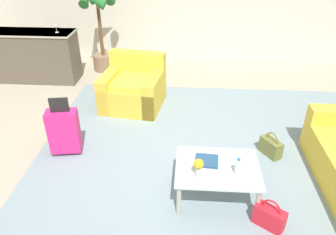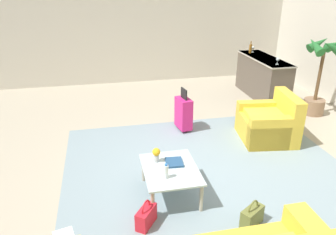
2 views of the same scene
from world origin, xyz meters
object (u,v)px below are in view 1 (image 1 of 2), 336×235
Objects in this scene: flower_vase at (198,166)px; wine_glass_left_of_centre at (56,27)px; handbag_red at (269,217)px; potted_palm at (100,29)px; coffee_table_book at (207,161)px; armchair at (134,89)px; bar_console at (30,55)px; coffee_table at (217,171)px; water_bottle at (238,167)px; suitcase_magenta at (64,131)px; handbag_olive at (271,147)px.

wine_glass_left_of_centre reaches higher than flower_vase.
handbag_red is 4.99m from potted_palm.
coffee_table_book reaches higher than handbag_red.
flower_vase is 1.33× the size of wine_glass_left_of_centre.
armchair is 0.64× the size of potted_palm.
flower_vase is at bearing -44.74° from bar_console.
armchair is 4.20× the size of coffee_table_book.
flower_vase is at bearing -108.87° from coffee_table_book.
coffee_table is at bearing -29.06° from coffee_table_book.
water_bottle is 0.57× the size of handbag_red.
armchair is 2.53m from coffee_table.
bar_console reaches higher than water_bottle.
suitcase_magenta is 2.80m from handbag_olive.
flower_vase reaches higher than handbag_red.
wine_glass_left_of_centre is (0.64, -0.03, 0.58)m from bar_console.
coffee_table_book is 0.87m from handbag_red.
armchair is 3.02× the size of handbag_olive.
flower_vase is at bearing -62.78° from potted_palm.
coffee_table_book is 4.20m from potted_palm.
suitcase_magenta is (-1.88, 0.62, -0.08)m from coffee_table_book.
wine_glass_left_of_centre is (-2.64, 3.22, 0.54)m from flower_vase.
armchair is 2.57m from flower_vase.
armchair is at bearing 120.73° from coffee_table.
armchair is at bearing -59.26° from potted_palm.
coffee_table_book is at bearing 146.31° from coffee_table.
suitcase_magenta is at bearing 166.38° from coffee_table_book.
suitcase_magenta reaches higher than coffee_table.
handbag_red is at bearing -43.55° from water_bottle.
coffee_table_book is 0.15× the size of potted_palm.
handbag_olive is at bearing 44.34° from flower_vase.
potted_palm reaches higher than suitcase_magenta.
coffee_table_book is 1.67× the size of wine_glass_left_of_centre.
flower_vase is 4.20m from wine_glass_left_of_centre.
bar_console is 5.36m from handbag_red.
coffee_table is at bearing 34.29° from flower_vase.
armchair is 5.30× the size of water_bottle.
wine_glass_left_of_centre is (-2.74, 2.99, 0.65)m from coffee_table_book.
bar_console reaches higher than flower_vase.
potted_palm is at bearing 43.89° from wine_glass_left_of_centre.
flower_vase is at bearing -25.53° from suitcase_magenta.
flower_vase is at bearing -135.66° from handbag_olive.
wine_glass_left_of_centre reaches higher than handbag_red.
bar_console is 1.48m from potted_palm.
bar_console is at bearing 135.26° from flower_vase.
water_bottle reaches higher than handbag_red.
potted_palm is (-0.91, 1.53, 0.58)m from armchair.
water_bottle is at bearing -26.57° from coffee_table.
suitcase_magenta is (1.50, -2.40, -0.15)m from bar_console.
bar_console is at bearing 177.26° from wine_glass_left_of_centre.
flower_vase is at bearing -65.24° from armchair.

